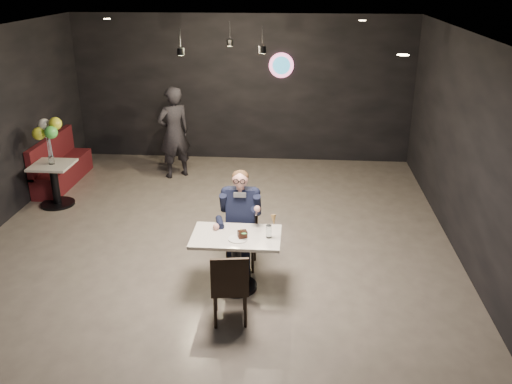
# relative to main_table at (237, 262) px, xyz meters

# --- Properties ---
(floor) EXTENTS (9.00, 9.00, 0.00)m
(floor) POSITION_rel_main_table_xyz_m (-0.45, 0.68, -0.38)
(floor) COLOR gray
(floor) RESTS_ON ground
(wall_sign) EXTENTS (0.50, 0.06, 0.50)m
(wall_sign) POSITION_rel_main_table_xyz_m (0.35, 5.15, 1.62)
(wall_sign) COLOR pink
(wall_sign) RESTS_ON floor
(pendant_lights) EXTENTS (1.40, 1.20, 0.36)m
(pendant_lights) POSITION_rel_main_table_xyz_m (-0.45, 2.68, 2.51)
(pendant_lights) COLOR black
(pendant_lights) RESTS_ON floor
(main_table) EXTENTS (1.10, 0.70, 0.75)m
(main_table) POSITION_rel_main_table_xyz_m (0.00, 0.00, 0.00)
(main_table) COLOR silver
(main_table) RESTS_ON floor
(chair_far) EXTENTS (0.42, 0.46, 0.92)m
(chair_far) POSITION_rel_main_table_xyz_m (-0.00, 0.55, 0.09)
(chair_far) COLOR black
(chair_far) RESTS_ON floor
(chair_near) EXTENTS (0.48, 0.51, 0.92)m
(chair_near) POSITION_rel_main_table_xyz_m (-0.00, -0.67, 0.09)
(chair_near) COLOR black
(chair_near) RESTS_ON floor
(seated_man) EXTENTS (0.60, 0.80, 1.44)m
(seated_man) POSITION_rel_main_table_xyz_m (-0.00, 0.55, 0.34)
(seated_man) COLOR black
(seated_man) RESTS_ON floor
(dessert_plate) EXTENTS (0.24, 0.24, 0.01)m
(dessert_plate) POSITION_rel_main_table_xyz_m (0.04, -0.11, 0.38)
(dessert_plate) COLOR white
(dessert_plate) RESTS_ON main_table
(cake_slice) EXTENTS (0.13, 0.12, 0.08)m
(cake_slice) POSITION_rel_main_table_xyz_m (0.09, -0.07, 0.43)
(cake_slice) COLOR black
(cake_slice) RESTS_ON dessert_plate
(mint_leaf) EXTENTS (0.06, 0.04, 0.01)m
(mint_leaf) POSITION_rel_main_table_xyz_m (0.11, -0.12, 0.47)
(mint_leaf) COLOR green
(mint_leaf) RESTS_ON cake_slice
(sundae_glass) EXTENTS (0.07, 0.07, 0.16)m
(sundae_glass) POSITION_rel_main_table_xyz_m (0.40, -0.02, 0.46)
(sundae_glass) COLOR silver
(sundae_glass) RESTS_ON main_table
(wafer_cone) EXTENTS (0.08, 0.08, 0.13)m
(wafer_cone) POSITION_rel_main_table_xyz_m (0.46, -0.04, 0.62)
(wafer_cone) COLOR #B8824B
(wafer_cone) RESTS_ON sundae_glass
(booth_bench) EXTENTS (0.45, 1.82, 0.91)m
(booth_bench) POSITION_rel_main_table_xyz_m (-3.70, 3.39, 0.08)
(booth_bench) COLOR #4F1113
(booth_bench) RESTS_ON floor
(side_table) EXTENTS (0.66, 0.66, 0.82)m
(side_table) POSITION_rel_main_table_xyz_m (-3.40, 2.39, 0.04)
(side_table) COLOR silver
(side_table) RESTS_ON floor
(balloon_vase) EXTENTS (0.09, 0.09, 0.14)m
(balloon_vase) POSITION_rel_main_table_xyz_m (-3.40, 2.39, 0.45)
(balloon_vase) COLOR silver
(balloon_vase) RESTS_ON side_table
(balloon_bunch) EXTENTS (0.39, 0.39, 0.64)m
(balloon_bunch) POSITION_rel_main_table_xyz_m (-3.40, 2.39, 0.85)
(balloon_bunch) COLOR yellow
(balloon_bunch) RESTS_ON balloon_vase
(passerby) EXTENTS (0.77, 0.72, 1.78)m
(passerby) POSITION_rel_main_table_xyz_m (-1.65, 3.96, 0.51)
(passerby) COLOR black
(passerby) RESTS_ON floor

